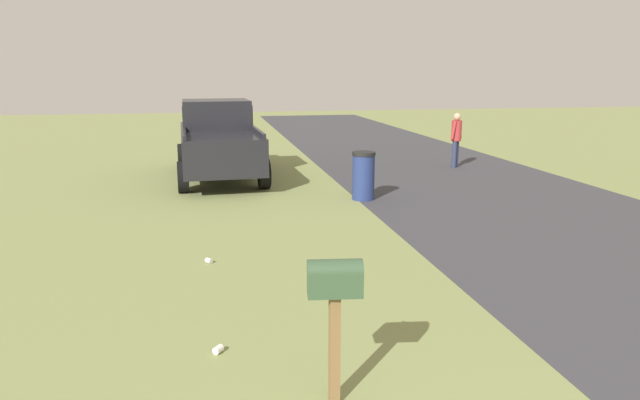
# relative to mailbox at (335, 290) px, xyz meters

# --- Properties ---
(mailbox) EXTENTS (0.26, 0.49, 1.33)m
(mailbox) POSITION_rel_mailbox_xyz_m (0.00, 0.00, 0.00)
(mailbox) COLOR brown
(mailbox) RESTS_ON ground
(pickup_truck) EXTENTS (5.31, 2.41, 2.09)m
(pickup_truck) POSITION_rel_mailbox_xyz_m (11.29, 0.77, 0.05)
(pickup_truck) COLOR black
(pickup_truck) RESTS_ON ground
(trash_bin) EXTENTS (0.53, 0.53, 1.10)m
(trash_bin) POSITION_rel_mailbox_xyz_m (7.79, -2.40, -0.51)
(trash_bin) COLOR navy
(trash_bin) RESTS_ON ground
(pedestrian) EXTENTS (0.35, 0.47, 1.65)m
(pedestrian) POSITION_rel_mailbox_xyz_m (11.50, -6.32, -0.11)
(pedestrian) COLOR #2D3351
(pedestrian) RESTS_ON ground
(litter_cup_midfield_b) EXTENTS (0.13, 0.12, 0.08)m
(litter_cup_midfield_b) POSITION_rel_mailbox_xyz_m (1.09, 1.00, -1.02)
(litter_cup_midfield_b) COLOR white
(litter_cup_midfield_b) RESTS_ON ground
(litter_cup_near_hydrant) EXTENTS (0.13, 0.13, 0.08)m
(litter_cup_near_hydrant) POSITION_rel_mailbox_xyz_m (3.98, 1.09, -1.02)
(litter_cup_near_hydrant) COLOR white
(litter_cup_near_hydrant) RESTS_ON ground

